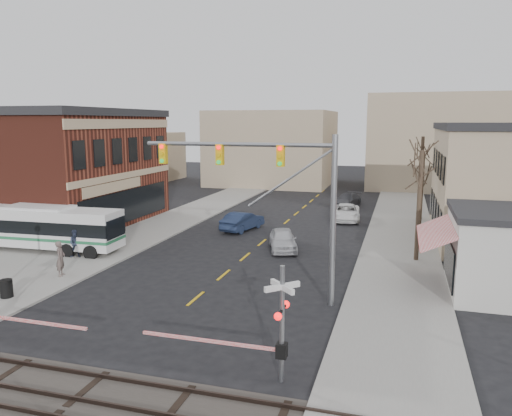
{
  "coord_description": "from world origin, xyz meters",
  "views": [
    {
      "loc": [
        9.42,
        -19.52,
        8.55
      ],
      "look_at": [
        1.18,
        8.48,
        3.5
      ],
      "focal_mm": 35.0,
      "sensor_mm": 36.0,
      "label": 1
    }
  ],
  "objects_px": {
    "traffic_signal_mast": "(278,183)",
    "car_c": "(346,212)",
    "pedestrian_near": "(61,258)",
    "pedestrian_far": "(76,243)",
    "car_a": "(283,239)",
    "transit_bus": "(40,227)",
    "car_b": "(243,221)",
    "car_d": "(347,200)",
    "rr_crossing_east": "(269,324)",
    "trash_bin": "(6,288)"
  },
  "relations": [
    {
      "from": "transit_bus",
      "to": "car_c",
      "type": "distance_m",
      "value": 24.72
    },
    {
      "from": "car_a",
      "to": "trash_bin",
      "type": "bearing_deg",
      "value": -147.07
    },
    {
      "from": "car_a",
      "to": "transit_bus",
      "type": "bearing_deg",
      "value": 179.41
    },
    {
      "from": "traffic_signal_mast",
      "to": "pedestrian_near",
      "type": "distance_m",
      "value": 13.17
    },
    {
      "from": "car_a",
      "to": "car_d",
      "type": "xyz_separation_m",
      "value": [
        2.23,
        19.1,
        -0.06
      ]
    },
    {
      "from": "pedestrian_near",
      "to": "rr_crossing_east",
      "type": "bearing_deg",
      "value": -137.52
    },
    {
      "from": "rr_crossing_east",
      "to": "car_c",
      "type": "bearing_deg",
      "value": 91.23
    },
    {
      "from": "car_b",
      "to": "traffic_signal_mast",
      "type": "bearing_deg",
      "value": 127.39
    },
    {
      "from": "car_c",
      "to": "pedestrian_near",
      "type": "relative_size",
      "value": 2.58
    },
    {
      "from": "car_a",
      "to": "car_c",
      "type": "relative_size",
      "value": 0.84
    },
    {
      "from": "pedestrian_near",
      "to": "car_b",
      "type": "bearing_deg",
      "value": -41.06
    },
    {
      "from": "rr_crossing_east",
      "to": "trash_bin",
      "type": "xyz_separation_m",
      "value": [
        -14.25,
        3.8,
        -1.41
      ]
    },
    {
      "from": "car_c",
      "to": "pedestrian_far",
      "type": "distance_m",
      "value": 22.98
    },
    {
      "from": "rr_crossing_east",
      "to": "car_b",
      "type": "relative_size",
      "value": 1.24
    },
    {
      "from": "traffic_signal_mast",
      "to": "car_b",
      "type": "xyz_separation_m",
      "value": [
        -6.49,
        14.61,
        -4.97
      ]
    },
    {
      "from": "traffic_signal_mast",
      "to": "car_c",
      "type": "distance_m",
      "value": 21.63
    },
    {
      "from": "transit_bus",
      "to": "traffic_signal_mast",
      "type": "bearing_deg",
      "value": -14.74
    },
    {
      "from": "car_c",
      "to": "transit_bus",
      "type": "bearing_deg",
      "value": -143.64
    },
    {
      "from": "car_c",
      "to": "car_d",
      "type": "xyz_separation_m",
      "value": [
        -0.71,
        7.5,
        -0.04
      ]
    },
    {
      "from": "traffic_signal_mast",
      "to": "car_a",
      "type": "distance_m",
      "value": 10.83
    },
    {
      "from": "traffic_signal_mast",
      "to": "pedestrian_near",
      "type": "relative_size",
      "value": 4.83
    },
    {
      "from": "traffic_signal_mast",
      "to": "pedestrian_far",
      "type": "distance_m",
      "value": 15.1
    },
    {
      "from": "transit_bus",
      "to": "car_c",
      "type": "height_order",
      "value": "transit_bus"
    },
    {
      "from": "car_a",
      "to": "car_b",
      "type": "relative_size",
      "value": 0.94
    },
    {
      "from": "pedestrian_far",
      "to": "car_b",
      "type": "bearing_deg",
      "value": 31.26
    },
    {
      "from": "rr_crossing_east",
      "to": "pedestrian_near",
      "type": "relative_size",
      "value": 2.87
    },
    {
      "from": "traffic_signal_mast",
      "to": "pedestrian_far",
      "type": "xyz_separation_m",
      "value": [
        -13.91,
        3.53,
        -4.7
      ]
    },
    {
      "from": "pedestrian_near",
      "to": "pedestrian_far",
      "type": "xyz_separation_m",
      "value": [
        -1.57,
        3.53,
        -0.09
      ]
    },
    {
      "from": "pedestrian_far",
      "to": "traffic_signal_mast",
      "type": "bearing_deg",
      "value": -39.16
    },
    {
      "from": "rr_crossing_east",
      "to": "trash_bin",
      "type": "distance_m",
      "value": 14.82
    },
    {
      "from": "transit_bus",
      "to": "trash_bin",
      "type": "xyz_separation_m",
      "value": [
        4.81,
        -8.29,
        -1.09
      ]
    },
    {
      "from": "rr_crossing_east",
      "to": "car_d",
      "type": "relative_size",
      "value": 1.22
    },
    {
      "from": "transit_bus",
      "to": "pedestrian_far",
      "type": "height_order",
      "value": "transit_bus"
    },
    {
      "from": "car_a",
      "to": "car_d",
      "type": "height_order",
      "value": "car_a"
    },
    {
      "from": "car_a",
      "to": "car_b",
      "type": "height_order",
      "value": "car_b"
    },
    {
      "from": "car_c",
      "to": "pedestrian_far",
      "type": "height_order",
      "value": "pedestrian_far"
    },
    {
      "from": "car_c",
      "to": "trash_bin",
      "type": "bearing_deg",
      "value": -124.21
    },
    {
      "from": "rr_crossing_east",
      "to": "trash_bin",
      "type": "height_order",
      "value": "rr_crossing_east"
    },
    {
      "from": "pedestrian_far",
      "to": "pedestrian_near",
      "type": "bearing_deg",
      "value": -90.9
    },
    {
      "from": "traffic_signal_mast",
      "to": "trash_bin",
      "type": "xyz_separation_m",
      "value": [
        -12.64,
        -3.7,
        -5.15
      ]
    },
    {
      "from": "traffic_signal_mast",
      "to": "car_b",
      "type": "bearing_deg",
      "value": 113.93
    },
    {
      "from": "trash_bin",
      "to": "car_d",
      "type": "bearing_deg",
      "value": 68.13
    },
    {
      "from": "traffic_signal_mast",
      "to": "car_a",
      "type": "bearing_deg",
      "value": 101.63
    },
    {
      "from": "transit_bus",
      "to": "rr_crossing_east",
      "type": "distance_m",
      "value": 22.58
    },
    {
      "from": "transit_bus",
      "to": "traffic_signal_mast",
      "type": "distance_m",
      "value": 18.49
    },
    {
      "from": "traffic_signal_mast",
      "to": "car_d",
      "type": "relative_size",
      "value": 2.06
    },
    {
      "from": "car_a",
      "to": "pedestrian_near",
      "type": "height_order",
      "value": "pedestrian_near"
    },
    {
      "from": "pedestrian_near",
      "to": "pedestrian_far",
      "type": "bearing_deg",
      "value": 4.77
    },
    {
      "from": "rr_crossing_east",
      "to": "car_c",
      "type": "relative_size",
      "value": 1.11
    },
    {
      "from": "car_d",
      "to": "pedestrian_far",
      "type": "distance_m",
      "value": 28.74
    }
  ]
}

